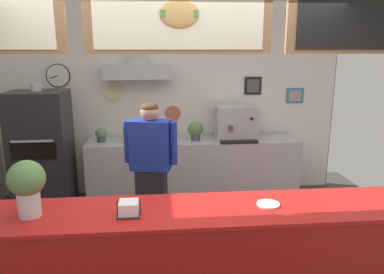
{
  "coord_description": "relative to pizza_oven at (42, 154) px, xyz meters",
  "views": [
    {
      "loc": [
        -0.16,
        -3.0,
        2.18
      ],
      "look_at": [
        0.18,
        0.69,
        1.28
      ],
      "focal_mm": 34.56,
      "sensor_mm": 36.0,
      "label": 1
    }
  ],
  "objects": [
    {
      "name": "back_wall_assembly",
      "position": [
        1.66,
        0.5,
        0.7
      ],
      "size": [
        5.04,
        2.81,
        2.85
      ],
      "color": "gray",
      "rests_on": "ground_plane"
    },
    {
      "name": "service_counter",
      "position": [
        1.68,
        -2.3,
        -0.31
      ],
      "size": [
        4.45,
        0.61,
        1.03
      ],
      "color": "#B21916",
      "rests_on": "ground_plane"
    },
    {
      "name": "back_prep_counter",
      "position": [
        2.01,
        0.29,
        -0.38
      ],
      "size": [
        2.99,
        0.59,
        0.9
      ],
      "color": "#B7BABF",
      "rests_on": "ground_plane"
    },
    {
      "name": "pizza_oven",
      "position": [
        0.0,
        0.0,
        0.0
      ],
      "size": [
        0.71,
        0.66,
        1.75
      ],
      "color": "#232326",
      "rests_on": "ground_plane"
    },
    {
      "name": "shop_worker",
      "position": [
        1.43,
        -0.98,
        0.05
      ],
      "size": [
        0.57,
        0.31,
        1.63
      ],
      "rotation": [
        0.0,
        0.0,
        2.91
      ],
      "color": "#232328",
      "rests_on": "ground_plane"
    },
    {
      "name": "espresso_machine",
      "position": [
        2.61,
        0.27,
        0.31
      ],
      "size": [
        0.58,
        0.47,
        0.48
      ],
      "color": "#B7BABF",
      "rests_on": "back_prep_counter"
    },
    {
      "name": "potted_oregano",
      "position": [
        0.72,
        0.28,
        0.18
      ],
      "size": [
        0.16,
        0.16,
        0.19
      ],
      "color": "#4C4C51",
      "rests_on": "back_prep_counter"
    },
    {
      "name": "potted_basil",
      "position": [
        2.04,
        0.26,
        0.22
      ],
      "size": [
        0.22,
        0.22,
        0.26
      ],
      "color": "#4C4C51",
      "rests_on": "back_prep_counter"
    },
    {
      "name": "potted_sage",
      "position": [
        1.67,
        0.28,
        0.19
      ],
      "size": [
        0.19,
        0.19,
        0.21
      ],
      "color": "#4C4C51",
      "rests_on": "back_prep_counter"
    },
    {
      "name": "potted_thyme",
      "position": [
        1.11,
        0.31,
        0.21
      ],
      "size": [
        0.17,
        0.17,
        0.23
      ],
      "color": "#4C4C51",
      "rests_on": "back_prep_counter"
    },
    {
      "name": "napkin_holder",
      "position": [
        1.3,
        -2.35,
        0.25
      ],
      "size": [
        0.17,
        0.16,
        0.11
      ],
      "color": "#262628",
      "rests_on": "service_counter"
    },
    {
      "name": "basil_vase",
      "position": [
        0.61,
        -2.31,
        0.43
      ],
      "size": [
        0.25,
        0.25,
        0.4
      ],
      "color": "silver",
      "rests_on": "service_counter"
    },
    {
      "name": "condiment_plate",
      "position": [
        2.33,
        -2.28,
        0.21
      ],
      "size": [
        0.17,
        0.17,
        0.01
      ],
      "color": "white",
      "rests_on": "service_counter"
    }
  ]
}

